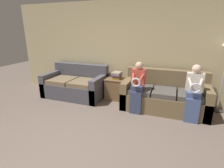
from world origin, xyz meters
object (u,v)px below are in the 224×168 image
side_shelf (116,88)px  book_stack (117,75)px  couch_side (76,85)px  child_right_seated (194,91)px  couch_main (164,96)px  child_left_seated (138,85)px

side_shelf → book_stack: book_stack is taller
couch_side → book_stack: (1.16, 0.21, 0.35)m
child_right_seated → side_shelf: (-1.85, 0.59, -0.34)m
couch_main → book_stack: (-1.27, 0.22, 0.34)m
couch_side → book_stack: 1.23m
side_shelf → book_stack: 0.37m
child_left_seated → book_stack: (-0.69, 0.59, 0.03)m
child_right_seated → couch_main: bearing=147.5°
couch_main → side_shelf: 1.29m
child_left_seated → side_shelf: 0.97m
book_stack → side_shelf: bearing=176.3°
couch_main → side_shelf: (-1.27, 0.22, -0.03)m
couch_side → side_shelf: (1.15, 0.21, -0.02)m
child_left_seated → child_right_seated: size_ratio=0.99×
couch_side → side_shelf: size_ratio=2.95×
book_stack → couch_main: bearing=-10.1°
couch_side → book_stack: bearing=10.3°
couch_main → child_right_seated: child_right_seated is taller
couch_main → book_stack: bearing=169.9°
child_left_seated → couch_main: bearing=32.6°
child_right_seated → couch_side: bearing=172.8°
couch_side → child_left_seated: bearing=-11.7°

